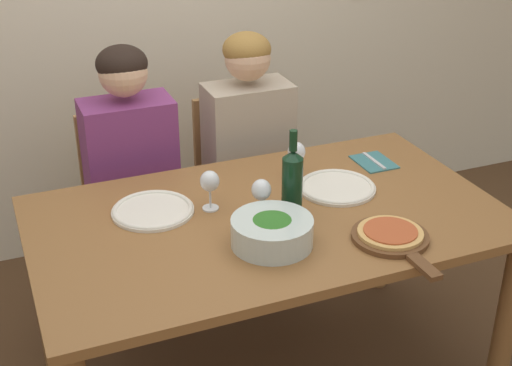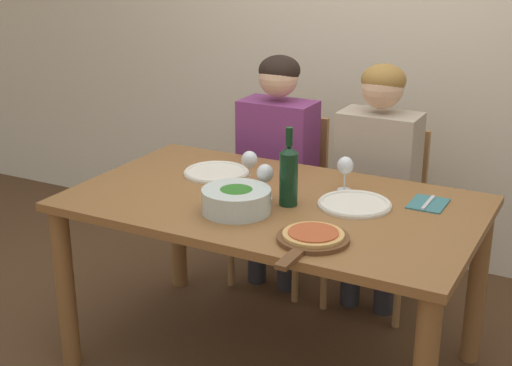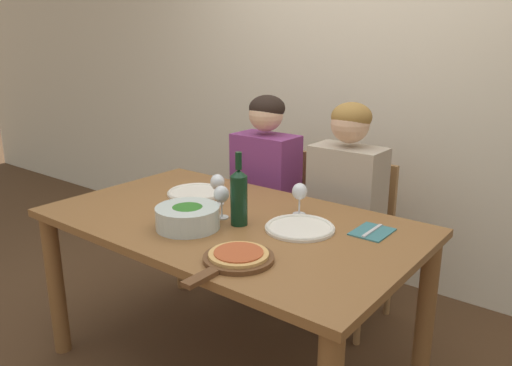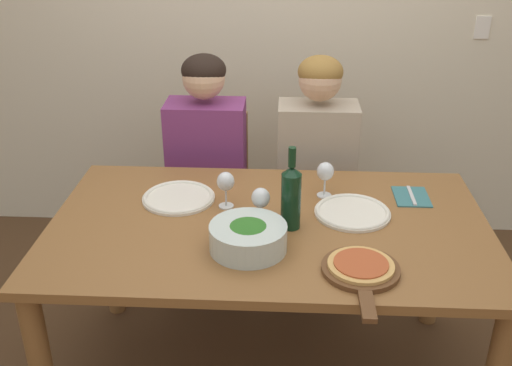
{
  "view_description": "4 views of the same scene",
  "coord_description": "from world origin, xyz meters",
  "px_view_note": "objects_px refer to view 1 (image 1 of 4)",
  "views": [
    {
      "loc": [
        -0.88,
        -2.04,
        2.01
      ],
      "look_at": [
        -0.04,
        0.03,
        0.89
      ],
      "focal_mm": 50.0,
      "sensor_mm": 36.0,
      "label": 1
    },
    {
      "loc": [
        1.22,
        -2.46,
        1.8
      ],
      "look_at": [
        -0.08,
        0.01,
        0.83
      ],
      "focal_mm": 50.0,
      "sensor_mm": 36.0,
      "label": 2
    },
    {
      "loc": [
        1.39,
        -1.58,
        1.55
      ],
      "look_at": [
        0.09,
        0.09,
        0.93
      ],
      "focal_mm": 35.0,
      "sensor_mm": 36.0,
      "label": 3
    },
    {
      "loc": [
        0.06,
        -1.98,
        1.9
      ],
      "look_at": [
        -0.05,
        -0.02,
        0.95
      ],
      "focal_mm": 42.0,
      "sensor_mm": 36.0,
      "label": 4
    }
  ],
  "objects_px": {
    "chair_left": "(130,202)",
    "fork_on_napkin": "(374,162)",
    "person_woman": "(131,160)",
    "wine_glass_right": "(296,153)",
    "wine_glass_left": "(210,183)",
    "chair_right": "(241,182)",
    "person_man": "(249,141)",
    "pizza_on_board": "(392,236)",
    "dinner_plate_left": "(153,210)",
    "wine_glass_centre": "(261,192)",
    "dinner_plate_right": "(337,187)",
    "broccoli_bowl": "(272,231)",
    "wine_bottle": "(292,181)"
  },
  "relations": [
    {
      "from": "chair_left",
      "to": "fork_on_napkin",
      "type": "bearing_deg",
      "value": -31.75
    },
    {
      "from": "person_woman",
      "to": "wine_glass_right",
      "type": "distance_m",
      "value": 0.73
    },
    {
      "from": "person_woman",
      "to": "wine_glass_left",
      "type": "height_order",
      "value": "person_woman"
    },
    {
      "from": "chair_right",
      "to": "wine_glass_left",
      "type": "distance_m",
      "value": 0.88
    },
    {
      "from": "person_man",
      "to": "pizza_on_board",
      "type": "bearing_deg",
      "value": -84.08
    },
    {
      "from": "wine_glass_left",
      "to": "wine_glass_right",
      "type": "xyz_separation_m",
      "value": [
        0.4,
        0.12,
        0.0
      ]
    },
    {
      "from": "dinner_plate_left",
      "to": "wine_glass_centre",
      "type": "xyz_separation_m",
      "value": [
        0.34,
        -0.18,
        0.1
      ]
    },
    {
      "from": "dinner_plate_right",
      "to": "broccoli_bowl",
      "type": "bearing_deg",
      "value": -144.83
    },
    {
      "from": "person_woman",
      "to": "dinner_plate_right",
      "type": "bearing_deg",
      "value": -43.2
    },
    {
      "from": "wine_glass_right",
      "to": "chair_right",
      "type": "bearing_deg",
      "value": 91.19
    },
    {
      "from": "wine_glass_centre",
      "to": "chair_left",
      "type": "bearing_deg",
      "value": 110.17
    },
    {
      "from": "broccoli_bowl",
      "to": "dinner_plate_left",
      "type": "relative_size",
      "value": 0.92
    },
    {
      "from": "dinner_plate_left",
      "to": "dinner_plate_right",
      "type": "xyz_separation_m",
      "value": [
        0.7,
        -0.09,
        0.0
      ]
    },
    {
      "from": "person_man",
      "to": "pizza_on_board",
      "type": "height_order",
      "value": "person_man"
    },
    {
      "from": "chair_left",
      "to": "dinner_plate_left",
      "type": "xyz_separation_m",
      "value": [
        -0.04,
        -0.63,
        0.29
      ]
    },
    {
      "from": "chair_right",
      "to": "wine_glass_left",
      "type": "relative_size",
      "value": 5.88
    },
    {
      "from": "person_woman",
      "to": "fork_on_napkin",
      "type": "height_order",
      "value": "person_woman"
    },
    {
      "from": "wine_glass_left",
      "to": "wine_glass_right",
      "type": "height_order",
      "value": "same"
    },
    {
      "from": "wine_bottle",
      "to": "wine_glass_left",
      "type": "bearing_deg",
      "value": 150.41
    },
    {
      "from": "chair_left",
      "to": "wine_glass_right",
      "type": "bearing_deg",
      "value": -45.93
    },
    {
      "from": "fork_on_napkin",
      "to": "pizza_on_board",
      "type": "bearing_deg",
      "value": -115.3
    },
    {
      "from": "person_woman",
      "to": "fork_on_napkin",
      "type": "distance_m",
      "value": 1.02
    },
    {
      "from": "person_man",
      "to": "dinner_plate_right",
      "type": "relative_size",
      "value": 4.17
    },
    {
      "from": "chair_right",
      "to": "broccoli_bowl",
      "type": "bearing_deg",
      "value": -105.43
    },
    {
      "from": "chair_left",
      "to": "chair_right",
      "type": "distance_m",
      "value": 0.54
    },
    {
      "from": "dinner_plate_right",
      "to": "wine_glass_right",
      "type": "bearing_deg",
      "value": 124.21
    },
    {
      "from": "fork_on_napkin",
      "to": "broccoli_bowl",
      "type": "bearing_deg",
      "value": -146.22
    },
    {
      "from": "person_man",
      "to": "dinner_plate_left",
      "type": "height_order",
      "value": "person_man"
    },
    {
      "from": "person_woman",
      "to": "dinner_plate_left",
      "type": "xyz_separation_m",
      "value": [
        -0.04,
        -0.53,
        0.03
      ]
    },
    {
      "from": "broccoli_bowl",
      "to": "wine_glass_left",
      "type": "height_order",
      "value": "wine_glass_left"
    },
    {
      "from": "wine_bottle",
      "to": "broccoli_bowl",
      "type": "distance_m",
      "value": 0.24
    },
    {
      "from": "chair_left",
      "to": "dinner_plate_left",
      "type": "distance_m",
      "value": 0.7
    },
    {
      "from": "wine_glass_left",
      "to": "wine_glass_right",
      "type": "distance_m",
      "value": 0.41
    },
    {
      "from": "wine_bottle",
      "to": "fork_on_napkin",
      "type": "distance_m",
      "value": 0.58
    },
    {
      "from": "dinner_plate_left",
      "to": "pizza_on_board",
      "type": "bearing_deg",
      "value": -35.45
    },
    {
      "from": "dinner_plate_right",
      "to": "wine_glass_centre",
      "type": "distance_m",
      "value": 0.38
    },
    {
      "from": "chair_right",
      "to": "pizza_on_board",
      "type": "distance_m",
      "value": 1.17
    },
    {
      "from": "person_man",
      "to": "wine_bottle",
      "type": "xyz_separation_m",
      "value": [
        -0.13,
        -0.73,
        0.15
      ]
    },
    {
      "from": "chair_right",
      "to": "person_woman",
      "type": "bearing_deg",
      "value": -168.85
    },
    {
      "from": "person_woman",
      "to": "wine_glass_right",
      "type": "bearing_deg",
      "value": -40.04
    },
    {
      "from": "wine_bottle",
      "to": "dinner_plate_left",
      "type": "bearing_deg",
      "value": 156.57
    },
    {
      "from": "broccoli_bowl",
      "to": "wine_glass_left",
      "type": "xyz_separation_m",
      "value": [
        -0.11,
        0.31,
        0.06
      ]
    },
    {
      "from": "pizza_on_board",
      "to": "wine_glass_left",
      "type": "relative_size",
      "value": 2.66
    },
    {
      "from": "fork_on_napkin",
      "to": "chair_left",
      "type": "bearing_deg",
      "value": 148.25
    },
    {
      "from": "dinner_plate_right",
      "to": "wine_glass_left",
      "type": "distance_m",
      "value": 0.51
    },
    {
      "from": "person_man",
      "to": "fork_on_napkin",
      "type": "xyz_separation_m",
      "value": [
        0.37,
        -0.46,
        0.03
      ]
    },
    {
      "from": "wine_glass_centre",
      "to": "fork_on_napkin",
      "type": "distance_m",
      "value": 0.67
    },
    {
      "from": "chair_left",
      "to": "wine_glass_left",
      "type": "distance_m",
      "value": 0.8
    },
    {
      "from": "wine_glass_left",
      "to": "wine_glass_centre",
      "type": "height_order",
      "value": "same"
    },
    {
      "from": "person_woman",
      "to": "person_man",
      "type": "xyz_separation_m",
      "value": [
        0.54,
        0.0,
        0.0
      ]
    }
  ]
}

